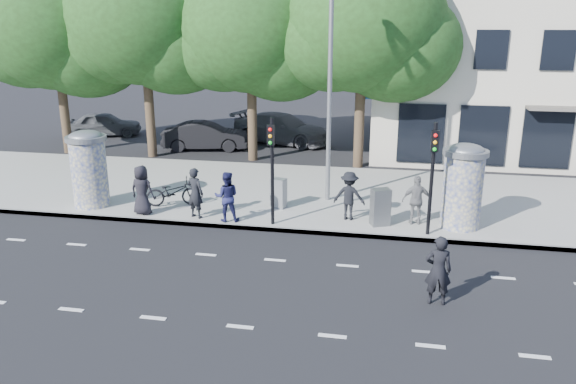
% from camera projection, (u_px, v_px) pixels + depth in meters
% --- Properties ---
extents(ground, '(120.00, 120.00, 0.00)m').
position_uv_depth(ground, '(263.00, 282.00, 14.17)').
color(ground, black).
rests_on(ground, ground).
extents(sidewalk, '(40.00, 8.00, 0.15)m').
position_uv_depth(sidewalk, '(309.00, 194.00, 21.19)').
color(sidewalk, gray).
rests_on(sidewalk, ground).
extents(curb, '(40.00, 0.10, 0.16)m').
position_uv_depth(curb, '(289.00, 230.00, 17.48)').
color(curb, slate).
rests_on(curb, ground).
extents(lane_dash_near, '(32.00, 0.12, 0.01)m').
position_uv_depth(lane_dash_near, '(240.00, 327.00, 12.10)').
color(lane_dash_near, silver).
rests_on(lane_dash_near, ground).
extents(lane_dash_far, '(32.00, 0.12, 0.01)m').
position_uv_depth(lane_dash_far, '(275.00, 260.00, 15.48)').
color(lane_dash_far, silver).
rests_on(lane_dash_far, ground).
extents(ad_column_left, '(1.36, 1.36, 2.65)m').
position_uv_depth(ad_column_left, '(89.00, 167.00, 19.24)').
color(ad_column_left, beige).
rests_on(ad_column_left, sidewalk).
extents(ad_column_right, '(1.36, 1.36, 2.65)m').
position_uv_depth(ad_column_right, '(463.00, 184.00, 17.20)').
color(ad_column_right, beige).
rests_on(ad_column_right, sidewalk).
extents(traffic_pole_near, '(0.22, 0.31, 3.40)m').
position_uv_depth(traffic_pole_near, '(272.00, 161.00, 17.19)').
color(traffic_pole_near, black).
rests_on(traffic_pole_near, sidewalk).
extents(traffic_pole_far, '(0.22, 0.31, 3.40)m').
position_uv_depth(traffic_pole_far, '(433.00, 168.00, 16.33)').
color(traffic_pole_far, black).
rests_on(traffic_pole_far, sidewalk).
extents(street_lamp, '(0.25, 0.93, 8.00)m').
position_uv_depth(street_lamp, '(330.00, 69.00, 18.86)').
color(street_lamp, slate).
rests_on(street_lamp, sidewalk).
extents(tree_far_left, '(7.20, 7.20, 9.26)m').
position_uv_depth(tree_far_left, '(54.00, 24.00, 26.45)').
color(tree_far_left, '#38281C').
rests_on(tree_far_left, ground).
extents(tree_mid_left, '(7.20, 7.20, 9.57)m').
position_uv_depth(tree_mid_left, '(143.00, 17.00, 25.55)').
color(tree_mid_left, '#38281C').
rests_on(tree_mid_left, ground).
extents(tree_near_left, '(6.80, 6.80, 8.97)m').
position_uv_depth(tree_near_left, '(251.00, 27.00, 24.97)').
color(tree_near_left, '#38281C').
rests_on(tree_near_left, ground).
extents(tree_center, '(7.00, 7.00, 9.30)m').
position_uv_depth(tree_center, '(363.00, 22.00, 23.62)').
color(tree_center, '#38281C').
rests_on(tree_center, ground).
extents(building, '(20.30, 15.85, 12.00)m').
position_uv_depth(building, '(576.00, 28.00, 29.05)').
color(building, beige).
rests_on(building, ground).
extents(ped_a, '(0.86, 0.61, 1.66)m').
position_uv_depth(ped_a, '(142.00, 190.00, 18.52)').
color(ped_a, black).
rests_on(ped_a, sidewalk).
extents(ped_b, '(0.71, 0.59, 1.67)m').
position_uv_depth(ped_b, '(195.00, 193.00, 18.20)').
color(ped_b, black).
rests_on(ped_b, sidewalk).
extents(ped_c, '(0.91, 0.77, 1.63)m').
position_uv_depth(ped_c, '(227.00, 197.00, 17.88)').
color(ped_c, '#1C1E47').
rests_on(ped_c, sidewalk).
extents(ped_d, '(1.08, 0.69, 1.59)m').
position_uv_depth(ped_d, '(349.00, 196.00, 18.05)').
color(ped_d, black).
rests_on(ped_d, sidewalk).
extents(ped_e, '(1.00, 0.67, 1.57)m').
position_uv_depth(ped_e, '(417.00, 200.00, 17.62)').
color(ped_e, slate).
rests_on(ped_e, sidewalk).
extents(man_road, '(0.63, 0.43, 1.68)m').
position_uv_depth(man_road, '(438.00, 270.00, 12.88)').
color(man_road, black).
rests_on(man_road, ground).
extents(bicycle, '(1.26, 1.94, 0.96)m').
position_uv_depth(bicycle, '(173.00, 192.00, 19.50)').
color(bicycle, black).
rests_on(bicycle, sidewalk).
extents(cabinet_left, '(0.57, 0.48, 1.03)m').
position_uv_depth(cabinet_left, '(279.00, 193.00, 19.27)').
color(cabinet_left, gray).
rests_on(cabinet_left, sidewalk).
extents(cabinet_right, '(0.68, 0.60, 1.18)m').
position_uv_depth(cabinet_right, '(380.00, 207.00, 17.58)').
color(cabinet_right, '#5E6162').
rests_on(cabinet_right, sidewalk).
extents(car_left, '(2.98, 4.38, 1.38)m').
position_uv_depth(car_left, '(104.00, 124.00, 32.12)').
color(car_left, '#4A4C50').
rests_on(car_left, ground).
extents(car_mid, '(2.38, 4.56, 1.43)m').
position_uv_depth(car_mid, '(206.00, 136.00, 28.65)').
color(car_mid, black).
rests_on(car_mid, ground).
extents(car_right, '(3.81, 5.91, 1.59)m').
position_uv_depth(car_right, '(282.00, 128.00, 30.20)').
color(car_right, '#494A4F').
rests_on(car_right, ground).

